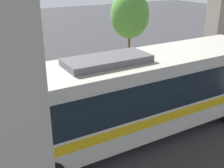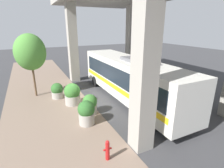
{
  "view_description": "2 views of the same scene",
  "coord_description": "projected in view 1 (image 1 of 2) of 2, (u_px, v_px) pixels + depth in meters",
  "views": [
    {
      "loc": [
        11.09,
        -6.67,
        6.23
      ],
      "look_at": [
        0.43,
        -0.47,
        1.25
      ],
      "focal_mm": 45.0,
      "sensor_mm": 36.0,
      "label": 1
    },
    {
      "loc": [
        -3.94,
        -12.09,
        5.65
      ],
      "look_at": [
        1.39,
        -1.23,
        1.63
      ],
      "focal_mm": 28.0,
      "sensor_mm": 36.0,
      "label": 2
    }
  ],
  "objects": [
    {
      "name": "ground_plane",
      "position": [
        116.0,
        102.0,
        14.32
      ],
      "size": [
        80.0,
        80.0,
        0.0
      ],
      "primitive_type": "plane",
      "color": "#38383A",
      "rests_on": "ground"
    },
    {
      "name": "sidewalk_strip",
      "position": [
        90.0,
        83.0,
        16.73
      ],
      "size": [
        6.0,
        40.0,
        0.02
      ],
      "color": "#7A6656",
      "rests_on": "ground"
    },
    {
      "name": "bus",
      "position": [
        135.0,
        92.0,
        10.76
      ],
      "size": [
        2.75,
        12.16,
        3.5
      ],
      "color": "silver",
      "rests_on": "ground"
    },
    {
      "name": "planter_front",
      "position": [
        106.0,
        79.0,
        15.09
      ],
      "size": [
        1.19,
        1.19,
        1.64
      ],
      "color": "#9E998E",
      "rests_on": "ground"
    },
    {
      "name": "planter_middle",
      "position": [
        124.0,
        73.0,
        16.62
      ],
      "size": [
        0.95,
        0.95,
        1.29
      ],
      "color": "#9E998E",
      "rests_on": "ground"
    },
    {
      "name": "planter_back",
      "position": [
        49.0,
        92.0,
        13.58
      ],
      "size": [
        1.01,
        1.01,
        1.51
      ],
      "color": "#9E998E",
      "rests_on": "ground"
    },
    {
      "name": "planter_extra",
      "position": [
        76.0,
        94.0,
        13.65
      ],
      "size": [
        0.96,
        0.96,
        1.38
      ],
      "color": "#9E998E",
      "rests_on": "ground"
    },
    {
      "name": "street_tree_near",
      "position": [
        130.0,
        15.0,
        17.34
      ],
      "size": [
        2.4,
        2.4,
        5.14
      ],
      "color": "brown",
      "rests_on": "ground"
    }
  ]
}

